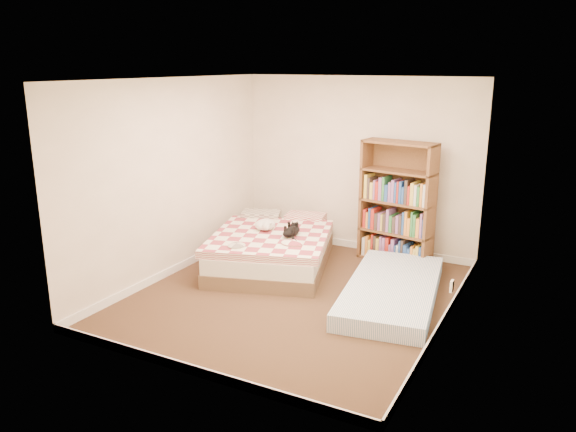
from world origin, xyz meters
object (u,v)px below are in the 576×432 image
at_px(bookshelf, 397,219).
at_px(floor_mattress, 392,291).
at_px(bed, 274,247).
at_px(white_dog, 265,225).
at_px(black_cat, 293,231).

xyz_separation_m(bookshelf, floor_mattress, (0.36, -1.29, -0.50)).
bearing_deg(bed, white_dog, 178.08).
distance_m(bookshelf, floor_mattress, 1.43).
height_order(bed, white_dog, white_dog).
xyz_separation_m(floor_mattress, white_dog, (-1.89, 0.33, 0.46)).
bearing_deg(black_cat, white_dog, 158.32).
bearing_deg(bookshelf, bed, -137.52).
bearing_deg(bed, black_cat, -31.21).
bearing_deg(bed, bookshelf, 16.18).
distance_m(black_cat, white_dog, 0.44).
bearing_deg(black_cat, bookshelf, 27.93).
xyz_separation_m(floor_mattress, black_cat, (-1.45, 0.28, 0.45)).
bearing_deg(floor_mattress, black_cat, 160.59).
bearing_deg(white_dog, bookshelf, 37.09).
xyz_separation_m(bed, black_cat, (0.33, -0.08, 0.30)).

